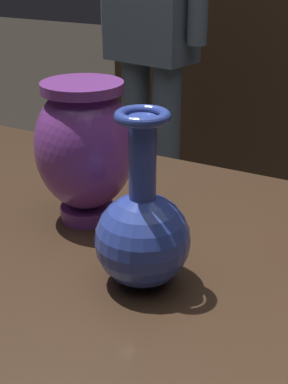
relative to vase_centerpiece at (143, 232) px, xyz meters
name	(u,v)px	position (x,y,z in m)	size (l,w,h in m)	color
vase_centerpiece	(143,232)	(0.00, 0.00, 0.00)	(0.12, 0.12, 0.22)	#2D429E
vase_tall_behind	(85,147)	(-0.16, 0.11, 0.05)	(0.15, 0.15, 0.21)	#7A388E
visitor_near_left	(151,19)	(-0.71, 1.33, 0.07)	(0.46, 0.23, 1.59)	slate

